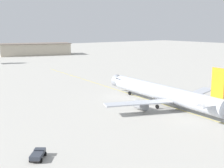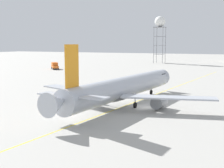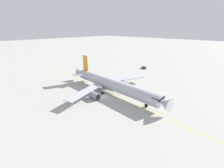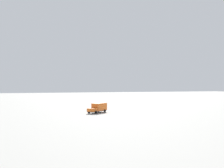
% 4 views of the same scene
% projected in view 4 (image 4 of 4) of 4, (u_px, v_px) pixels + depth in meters
% --- Properties ---
extents(catering_truck_truck, '(7.52, 7.85, 3.10)m').
position_uv_depth(catering_truck_truck, '(98.00, 108.00, 90.39)').
color(catering_truck_truck, '#232326').
rests_on(catering_truck_truck, ground_plane).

